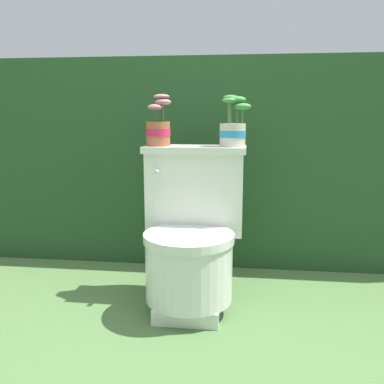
% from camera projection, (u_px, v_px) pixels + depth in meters
% --- Properties ---
extents(ground_plane, '(12.00, 12.00, 0.00)m').
position_uv_depth(ground_plane, '(190.00, 314.00, 1.87)').
color(ground_plane, '#4C703D').
extents(hedge_backdrop, '(2.87, 0.77, 1.17)m').
position_uv_depth(hedge_backdrop, '(210.00, 158.00, 2.72)').
color(hedge_backdrop, '#234723').
rests_on(hedge_backdrop, ground).
extents(toilet, '(0.47, 0.51, 0.72)m').
position_uv_depth(toilet, '(191.00, 236.00, 1.91)').
color(toilet, silver).
rests_on(toilet, ground).
extents(potted_plant_left, '(0.12, 0.11, 0.24)m').
position_uv_depth(potted_plant_left, '(158.00, 128.00, 1.97)').
color(potted_plant_left, '#9E5638').
rests_on(potted_plant_left, toilet).
extents(potted_plant_midleft, '(0.14, 0.13, 0.23)m').
position_uv_depth(potted_plant_midleft, '(233.00, 128.00, 1.94)').
color(potted_plant_midleft, beige).
rests_on(potted_plant_midleft, toilet).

